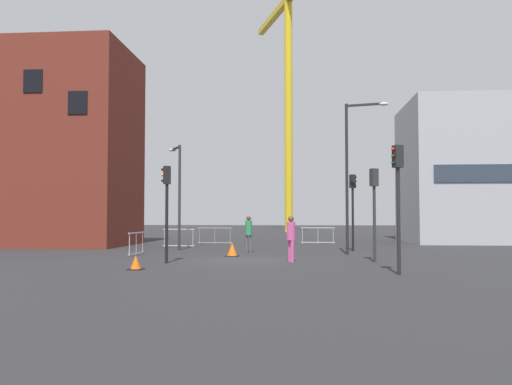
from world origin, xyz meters
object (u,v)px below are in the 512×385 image
pedestrian_waiting (291,235)px  traffic_light_near (398,188)px  pedestrian_walking (249,231)px  traffic_cone_by_barrier (232,250)px  traffic_light_median (374,199)px  traffic_light_corner (167,198)px  traffic_light_island (353,200)px  traffic_cone_on_verge (136,263)px  construction_crane (287,78)px  streetlamp_short (178,187)px  streetlamp_tall (352,164)px

pedestrian_waiting → traffic_light_near: bearing=-51.3°
traffic_light_near → pedestrian_walking: 11.10m
traffic_cone_by_barrier → traffic_light_median: bearing=-22.7°
traffic_light_corner → pedestrian_waiting: traffic_light_corner is taller
traffic_light_island → traffic_light_median: bearing=-88.3°
pedestrian_walking → traffic_cone_on_verge: bearing=-109.6°
construction_crane → streetlamp_short: size_ratio=4.80×
construction_crane → traffic_cone_by_barrier: 39.63m
traffic_light_near → traffic_light_island: bearing=91.5°
traffic_light_corner → pedestrian_waiting: size_ratio=2.06×
streetlamp_short → traffic_light_near: (9.60, -11.20, -0.70)m
streetlamp_short → traffic_light_island: streetlamp_short is taller
traffic_light_near → traffic_cone_on_verge: (-8.65, 0.87, -2.48)m
pedestrian_walking → traffic_light_median: bearing=-42.2°
construction_crane → traffic_light_near: construction_crane is taller
streetlamp_short → traffic_cone_by_barrier: streetlamp_short is taller
traffic_light_island → traffic_cone_by_barrier: bearing=-145.9°
streetlamp_short → traffic_cone_on_verge: size_ratio=11.25×
traffic_light_island → pedestrian_walking: size_ratio=2.17×
traffic_cone_by_barrier → traffic_light_near: bearing=-48.7°
traffic_light_median → traffic_cone_by_barrier: (-6.02, 2.52, -2.22)m
streetlamp_tall → traffic_light_near: 8.62m
construction_crane → traffic_cone_by_barrier: construction_crane is taller
traffic_light_median → traffic_light_corner: bearing=-172.0°
streetlamp_short → traffic_light_corner: bearing=-80.1°
traffic_light_median → traffic_light_island: (-0.19, 6.46, 0.16)m
streetlamp_tall → traffic_cone_by_barrier: bearing=-165.1°
construction_crane → streetlamp_tall: size_ratio=3.76×
traffic_light_island → traffic_cone_on_verge: size_ratio=7.92×
streetlamp_tall → traffic_cone_by_barrier: streetlamp_tall is taller
traffic_light_corner → traffic_light_median: traffic_light_corner is taller
construction_crane → traffic_light_median: size_ratio=7.30×
pedestrian_waiting → traffic_cone_by_barrier: pedestrian_waiting is taller
construction_crane → traffic_light_island: size_ratio=6.81×
traffic_light_near → pedestrian_walking: (-5.60, 9.44, -1.64)m
traffic_light_corner → traffic_light_median: 8.20m
traffic_light_corner → traffic_light_near: 8.86m
traffic_light_median → pedestrian_walking: (-5.50, 4.99, -1.44)m
streetlamp_tall → traffic_cone_on_verge: (-8.09, -7.58, -4.06)m
streetlamp_tall → traffic_light_corner: 9.39m
traffic_cone_by_barrier → traffic_light_corner: bearing=-119.9°
pedestrian_walking → traffic_cone_on_verge: (-3.05, -8.58, -0.84)m
streetlamp_tall → traffic_cone_on_verge: 11.81m
streetlamp_short → pedestrian_walking: (4.00, -1.75, -2.34)m
streetlamp_short → traffic_light_near: 14.76m
streetlamp_tall → construction_crane: bearing=96.3°
streetlamp_tall → traffic_light_corner: streetlamp_tall is taller
traffic_light_near → traffic_cone_by_barrier: size_ratio=6.46×
traffic_light_island → pedestrian_walking: 5.74m
streetlamp_short → traffic_light_island: 9.34m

